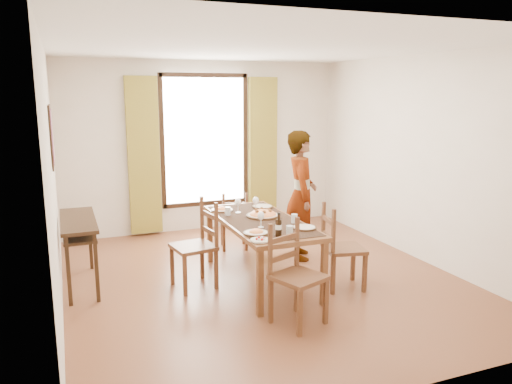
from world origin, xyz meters
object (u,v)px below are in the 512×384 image
object	(u,v)px
console_table	(78,229)
dining_table	(260,225)
pasta_platter	(263,213)
man	(301,195)

from	to	relation	value
console_table	dining_table	bearing A→B (deg)	-17.61
console_table	dining_table	world-z (taller)	console_table
dining_table	pasta_platter	world-z (taller)	pasta_platter
dining_table	pasta_platter	xyz separation A→B (m)	(0.08, 0.12, 0.12)
dining_table	man	bearing A→B (deg)	36.43
pasta_platter	dining_table	bearing A→B (deg)	-123.91
dining_table	man	xyz separation A→B (m)	(0.83, 0.61, 0.17)
console_table	man	size ratio (longest dim) A/B	0.70
console_table	man	distance (m)	2.83
man	pasta_platter	xyz separation A→B (m)	(-0.75, -0.50, -0.06)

